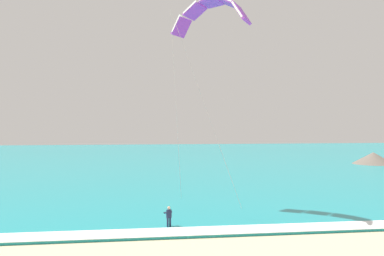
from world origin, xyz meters
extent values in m
cube|color=teal|center=(0.00, 72.21, 0.10)|extent=(200.00, 120.00, 0.20)
cube|color=white|center=(0.00, 13.21, 0.22)|extent=(200.00, 2.15, 0.04)
ellipsoid|color=#239EC6|center=(-1.32, 14.68, 0.03)|extent=(0.94, 1.46, 0.05)
cube|color=black|center=(-1.32, 14.91, 0.07)|extent=(0.17, 0.12, 0.04)
cube|color=black|center=(-1.32, 14.44, 0.07)|extent=(0.17, 0.12, 0.04)
cylinder|color=#191E38|center=(-1.42, 14.64, 0.42)|extent=(0.14, 0.14, 0.84)
cylinder|color=#191E38|center=(-1.23, 14.71, 0.42)|extent=(0.14, 0.14, 0.84)
cube|color=#191E38|center=(-1.32, 14.68, 1.14)|extent=(0.39, 0.31, 0.60)
sphere|color=tan|center=(-1.32, 14.68, 1.58)|extent=(0.22, 0.22, 0.22)
cylinder|color=#191E38|center=(-1.55, 14.75, 1.19)|extent=(0.28, 0.50, 0.22)
cylinder|color=#191E38|center=(-1.22, 14.89, 1.19)|extent=(0.28, 0.50, 0.22)
cylinder|color=black|center=(-1.47, 15.03, 1.19)|extent=(0.52, 0.24, 0.04)
cube|color=#3F3F42|center=(-1.37, 14.79, 0.92)|extent=(0.14, 0.12, 0.10)
cube|color=purple|center=(4.34, 15.55, 16.15)|extent=(1.67, 1.89, 1.66)
cube|color=white|center=(3.90, 15.15, 16.33)|extent=(0.86, 0.93, 1.43)
cube|color=purple|center=(3.59, 16.71, 17.33)|extent=(2.03, 2.16, 1.20)
cube|color=purple|center=(2.47, 18.08, 17.76)|extent=(2.17, 2.19, 0.47)
cube|color=purple|center=(1.23, 19.34, 17.33)|extent=(2.13, 2.04, 1.20)
cube|color=white|center=(0.78, 18.94, 17.51)|extent=(1.15, 1.26, 0.91)
cube|color=purple|center=(0.15, 20.21, 16.15)|extent=(1.89, 1.63, 1.66)
cube|color=white|center=(-0.30, 19.81, 16.33)|extent=(0.86, 0.92, 1.43)
cylinder|color=#B2B2B7|center=(1.58, 15.29, 8.68)|extent=(5.54, 0.54, 14.96)
cylinder|color=#B2B2B7|center=(-0.52, 17.62, 8.68)|extent=(1.35, 5.21, 14.96)
cone|color=#665B51|center=(40.15, 54.67, 1.20)|extent=(8.24, 8.24, 2.40)
cone|color=#56514C|center=(40.41, 56.02, 0.98)|extent=(3.75, 3.75, 1.96)
camera|label=1|loc=(-3.25, -13.42, 7.65)|focal=36.20mm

